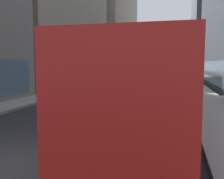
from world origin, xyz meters
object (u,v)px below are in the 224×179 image
at_px(car_grey_wagon, 150,73).
at_px(dalmatian_dog, 69,141).
at_px(transit_bus, 150,83).
at_px(car_silver_sedan, 128,76).
at_px(box_truck, 147,73).
at_px(car_yellow_taxi, 159,75).

height_order(car_grey_wagon, dalmatian_dog, car_grey_wagon).
relative_size(transit_bus, car_silver_sedan, 2.41).
height_order(box_truck, dalmatian_dog, box_truck).
relative_size(car_yellow_taxi, car_grey_wagon, 1.04).
bearing_deg(transit_bus, box_truck, 97.01).
bearing_deg(box_truck, car_grey_wagon, 94.87).
bearing_deg(transit_bus, car_yellow_taxi, 92.98).
bearing_deg(dalmatian_dog, transit_bus, 65.15).
distance_m(car_silver_sedan, dalmatian_dog, 29.51).
distance_m(car_grey_wagon, car_silver_sedan, 15.63).
relative_size(car_grey_wagon, box_truck, 0.59).
distance_m(car_silver_sedan, box_truck, 13.27).
xyz_separation_m(car_yellow_taxi, car_grey_wagon, (-2.40, 10.41, 0.00)).
height_order(transit_bus, car_grey_wagon, transit_bus).
bearing_deg(car_yellow_taxi, car_silver_sedan, -127.91).
bearing_deg(car_silver_sedan, box_truck, -72.41).
relative_size(transit_bus, box_truck, 1.54).
relative_size(car_yellow_taxi, car_silver_sedan, 0.96).
bearing_deg(car_silver_sedan, dalmatian_dog, -82.36).
xyz_separation_m(car_grey_wagon, dalmatian_dog, (2.32, -44.79, -0.31)).
relative_size(box_truck, dalmatian_dog, 7.79).
height_order(car_yellow_taxi, box_truck, box_truck).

